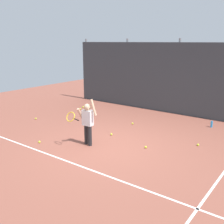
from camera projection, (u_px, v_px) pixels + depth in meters
The scene contains 16 objects.
ground_plane at pixel (111, 145), 7.65m from camera, with size 20.00×20.00×0.00m, color brown.
court_line_baseline at pixel (74, 164), 6.50m from camera, with size 9.00×0.05×0.00m, color white.
back_fence_windscreen at pixel (177, 79), 10.69m from camera, with size 10.01×0.08×2.83m, color #383D42.
fence_post_0 at pixel (87, 69), 13.52m from camera, with size 0.09×0.09×2.98m, color slate.
fence_post_1 at pixel (127, 73), 12.11m from camera, with size 0.09×0.09×2.98m, color slate.
fence_post_2 at pixel (178, 77), 10.71m from camera, with size 0.09×0.09×2.98m, color slate.
tennis_player at pixel (87, 120), 7.53m from camera, with size 0.69×0.61×1.35m.
water_bottle at pixel (212, 124), 9.24m from camera, with size 0.07×0.07×0.22m, color #268CD8.
tennis_ball_0 at pixel (146, 147), 7.44m from camera, with size 0.07×0.07×0.07m, color #CCE033.
tennis_ball_1 at pixel (111, 134), 8.47m from camera, with size 0.07×0.07×0.07m, color #CCE033.
tennis_ball_2 at pixel (83, 107), 11.99m from camera, with size 0.07×0.07×0.07m, color #CCE033.
tennis_ball_4 at pixel (133, 123), 9.58m from camera, with size 0.07×0.07×0.07m, color #CCE033.
tennis_ball_5 at pixel (80, 109), 11.65m from camera, with size 0.07×0.07×0.07m, color #CCE033.
tennis_ball_6 at pixel (39, 142), 7.83m from camera, with size 0.07×0.07×0.07m, color #CCE033.
tennis_ball_7 at pixel (198, 145), 7.61m from camera, with size 0.07×0.07×0.07m, color #CCE033.
tennis_ball_8 at pixel (36, 119), 10.18m from camera, with size 0.07×0.07×0.07m, color #CCE033.
Camera 1 is at (4.30, -5.71, 2.88)m, focal length 43.12 mm.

